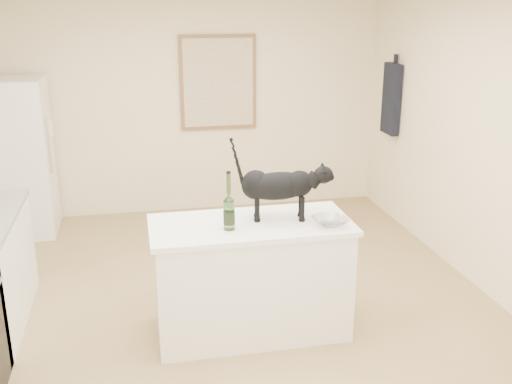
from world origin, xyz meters
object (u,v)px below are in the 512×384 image
object	(u,v)px
black_cat	(278,190)
glass_bowl	(330,222)
fridge	(18,158)
wine_bottle	(229,204)

from	to	relation	value
black_cat	glass_bowl	bearing A→B (deg)	-20.98
fridge	wine_bottle	size ratio (longest dim) A/B	4.45
fridge	glass_bowl	distance (m)	3.77
fridge	glass_bowl	world-z (taller)	fridge
black_cat	wine_bottle	size ratio (longest dim) A/B	1.75
wine_bottle	glass_bowl	size ratio (longest dim) A/B	1.53
fridge	glass_bowl	size ratio (longest dim) A/B	6.79
wine_bottle	glass_bowl	world-z (taller)	wine_bottle
black_cat	wine_bottle	distance (m)	0.42
wine_bottle	black_cat	bearing A→B (deg)	18.66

